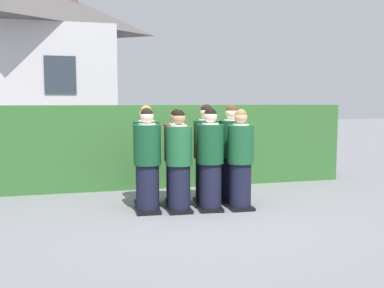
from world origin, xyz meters
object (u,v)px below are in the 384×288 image
at_px(student_front_row_2, 210,162).
at_px(student_front_row_3, 240,162).
at_px(student_in_red_blazer, 177,159).
at_px(student_rear_row_2, 206,156).
at_px(student_front_row_1, 179,163).
at_px(student_rear_row_3, 231,156).
at_px(student_front_row_0, 147,163).
at_px(student_rear_row_0, 147,158).

distance_m(student_front_row_2, student_front_row_3, 0.50).
distance_m(student_in_red_blazer, student_rear_row_2, 0.52).
bearing_deg(student_front_row_1, student_front_row_3, -4.13).
xyz_separation_m(student_in_red_blazer, student_rear_row_3, (0.96, -0.08, 0.03)).
bearing_deg(student_front_row_2, student_front_row_0, 173.97).
relative_size(student_rear_row_2, student_rear_row_3, 1.01).
bearing_deg(student_front_row_1, student_rear_row_0, 127.00).
relative_size(student_rear_row_0, student_rear_row_3, 1.00).
xyz_separation_m(student_front_row_3, student_rear_row_2, (-0.42, 0.54, 0.04)).
bearing_deg(student_front_row_3, student_front_row_2, 174.10).
relative_size(student_in_red_blazer, student_rear_row_2, 0.95).
xyz_separation_m(student_front_row_0, student_in_red_blazer, (0.57, 0.45, -0.01)).
height_order(student_rear_row_2, student_rear_row_3, student_rear_row_2).
bearing_deg(student_rear_row_3, student_front_row_3, -93.70).
relative_size(student_front_row_0, student_front_row_2, 1.00).
bearing_deg(student_rear_row_0, student_front_row_1, -53.00).
xyz_separation_m(student_front_row_3, student_rear_row_3, (0.03, 0.53, 0.03)).
bearing_deg(student_in_red_blazer, student_front_row_2, -52.20).
relative_size(student_front_row_2, student_front_row_3, 1.01).
bearing_deg(student_in_red_blazer, student_rear_row_3, -4.56).
height_order(student_front_row_3, student_in_red_blazer, student_front_row_3).
distance_m(student_rear_row_2, student_rear_row_3, 0.45).
xyz_separation_m(student_front_row_1, student_in_red_blazer, (0.08, 0.53, -0.00)).
height_order(student_front_row_0, student_front_row_2, student_front_row_0).
distance_m(student_front_row_2, student_rear_row_3, 0.71).
bearing_deg(student_rear_row_0, student_rear_row_3, -4.48).
height_order(student_front_row_0, student_front_row_1, student_front_row_0).
bearing_deg(student_front_row_2, student_rear_row_2, 80.79).
xyz_separation_m(student_front_row_0, student_front_row_2, (1.00, -0.11, -0.00)).
height_order(student_in_red_blazer, student_rear_row_3, student_rear_row_3).
relative_size(student_front_row_2, student_rear_row_2, 0.97).
bearing_deg(student_rear_row_3, student_in_red_blazer, 175.44).
height_order(student_front_row_2, student_in_red_blazer, student_front_row_2).
relative_size(student_rear_row_0, student_rear_row_2, 0.99).
distance_m(student_front_row_0, student_front_row_2, 1.00).
height_order(student_front_row_2, student_front_row_3, student_front_row_2).
bearing_deg(student_front_row_2, student_in_red_blazer, 127.80).
distance_m(student_front_row_1, student_rear_row_3, 1.14).
xyz_separation_m(student_front_row_0, student_front_row_3, (1.49, -0.16, -0.01)).
bearing_deg(student_front_row_3, student_in_red_blazer, 146.76).
height_order(student_front_row_1, student_rear_row_0, student_rear_row_0).
bearing_deg(student_rear_row_0, student_in_red_blazer, -4.33).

